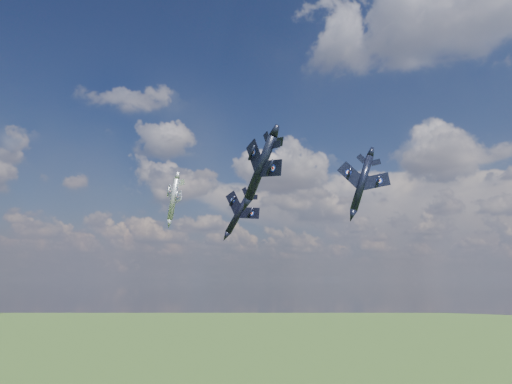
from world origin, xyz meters
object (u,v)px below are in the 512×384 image
Objects in this scene: jet_high_navy at (362,183)px; jet_left_silver at (173,199)px; jet_right_navy at (261,168)px; jet_lead_navy at (240,212)px.

jet_high_navy reaches higher than jet_left_silver.
jet_right_navy is 43.17m from jet_left_silver.
jet_lead_navy is 23.74m from jet_right_navy.
jet_right_navy is 0.90× the size of jet_high_navy.
jet_left_silver is (-21.28, 4.52, 4.92)m from jet_lead_navy.
jet_high_navy is at bearing 39.04° from jet_left_silver.
jet_left_silver is at bearing 173.84° from jet_high_navy.
jet_left_silver is (-39.94, -10.55, -1.06)m from jet_high_navy.
jet_lead_navy is at bearing -162.03° from jet_high_navy.
jet_right_navy is at bearing -51.85° from jet_lead_navy.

